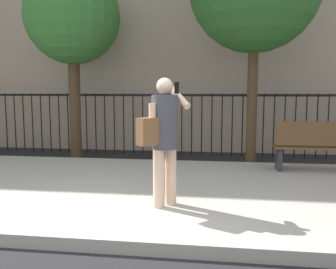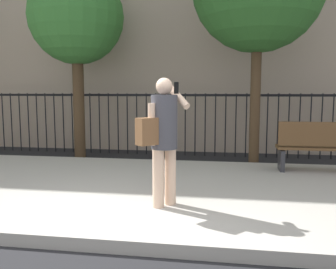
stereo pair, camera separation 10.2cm
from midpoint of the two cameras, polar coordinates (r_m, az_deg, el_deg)
The scene contains 6 objects.
ground_plane at distance 3.99m, azimuth -8.71°, elevation -17.86°, with size 60.00×60.00×0.00m, color black.
sidewalk at distance 5.97m, azimuth -2.17°, elevation -8.59°, with size 28.00×4.40×0.15m, color #B2ADA3.
iron_fence at distance 9.43m, azimuth 2.23°, elevation 2.91°, with size 12.03×0.04×1.60m.
pedestrian_on_phone at distance 4.73m, azimuth -0.22°, elevation 0.28°, with size 0.67×0.69×1.67m.
street_bench at distance 7.36m, azimuth 23.13°, elevation -1.62°, with size 1.60×0.45×0.95m.
street_tree_far at distance 9.51m, azimuth -13.72°, elevation 17.15°, with size 2.28×2.28×4.57m.
Camera 2 is at (1.19, -3.43, 1.66)m, focal length 39.29 mm.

